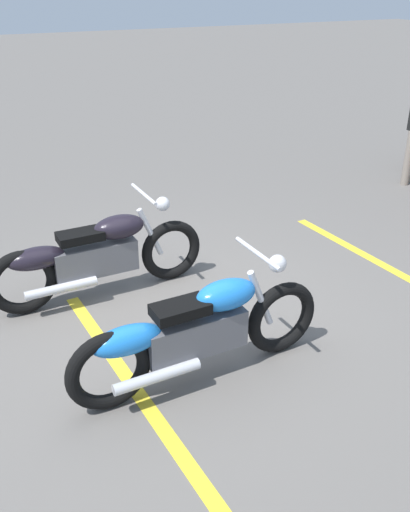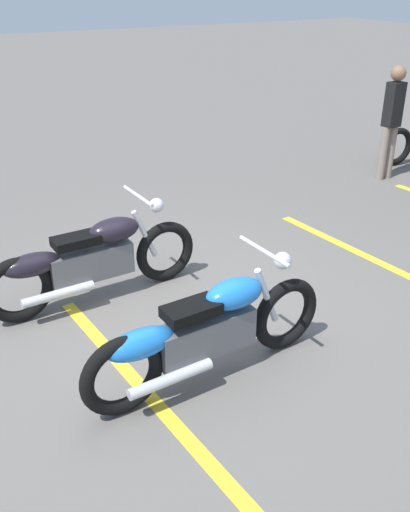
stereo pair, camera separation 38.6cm
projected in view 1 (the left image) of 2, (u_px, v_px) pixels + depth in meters
name	position (u px, v px, depth m)	size (l,w,h in m)	color
ground_plane	(169.00, 325.00, 5.37)	(60.00, 60.00, 0.00)	#66605B
motorcycle_bright_foreground	(195.00, 331.00, 4.46)	(2.23, 0.62, 1.04)	black
motorcycle_dark_foreground	(94.00, 256.00, 5.65)	(2.23, 0.62, 1.04)	black
parking_stripe_near	(134.00, 387.00, 4.56)	(3.20, 0.12, 0.01)	yellow
parking_stripe_mid	(390.00, 269.00, 6.39)	(3.20, 0.12, 0.01)	yellow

